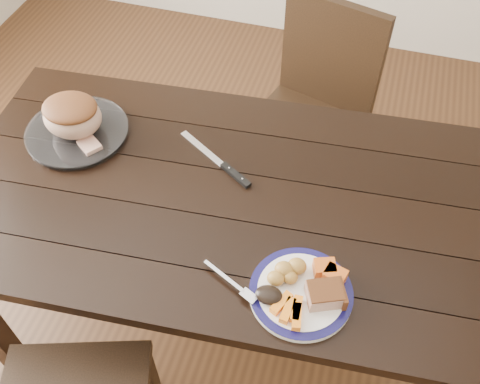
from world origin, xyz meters
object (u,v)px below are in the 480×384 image
(dining_table, at_px, (217,211))
(roast_joint, at_px, (73,117))
(pork_slice, at_px, (325,294))
(serving_platter, at_px, (78,133))
(carving_knife, at_px, (227,168))
(dinner_plate, at_px, (301,293))
(fork, at_px, (234,284))
(chair_far, at_px, (314,104))

(dining_table, height_order, roast_joint, roast_joint)
(pork_slice, bearing_deg, roast_joint, 157.15)
(serving_platter, relative_size, carving_knife, 1.14)
(dining_table, bearing_deg, pork_slice, -35.75)
(dining_table, height_order, pork_slice, pork_slice)
(serving_platter, relative_size, pork_slice, 3.63)
(dinner_plate, height_order, serving_platter, serving_platter)
(dinner_plate, relative_size, fork, 1.59)
(chair_far, xyz_separation_m, fork, (-0.03, -1.03, 0.25))
(serving_platter, bearing_deg, carving_knife, -0.89)
(dinner_plate, relative_size, roast_joint, 1.42)
(dinner_plate, height_order, carving_knife, dinner_plate)
(pork_slice, relative_size, roast_joint, 0.47)
(chair_far, height_order, roast_joint, chair_far)
(dinner_plate, height_order, pork_slice, pork_slice)
(carving_knife, bearing_deg, roast_joint, -149.46)
(roast_joint, bearing_deg, carving_knife, -0.89)
(roast_joint, xyz_separation_m, carving_knife, (0.52, -0.01, -0.07))
(dinner_plate, bearing_deg, pork_slice, -4.76)
(chair_far, relative_size, carving_knife, 3.27)
(dining_table, bearing_deg, roast_joint, 168.55)
(chair_far, relative_size, fork, 5.53)
(chair_far, xyz_separation_m, serving_platter, (-0.68, -0.63, 0.23))
(fork, height_order, carving_knife, fork)
(dinner_plate, xyz_separation_m, carving_knife, (-0.31, 0.36, -0.00))
(fork, xyz_separation_m, roast_joint, (-0.66, 0.40, 0.06))
(roast_joint, bearing_deg, chair_far, 42.72)
(dining_table, xyz_separation_m, chair_far, (0.17, 0.73, -0.13))
(chair_far, xyz_separation_m, dinner_plate, (0.14, -1.00, 0.23))
(dinner_plate, bearing_deg, carving_knife, 130.83)
(chair_far, xyz_separation_m, pork_slice, (0.20, -1.00, 0.27))
(dining_table, relative_size, dinner_plate, 6.23)
(chair_far, bearing_deg, dining_table, 93.07)
(carving_knife, bearing_deg, serving_platter, -149.46)
(fork, relative_size, roast_joint, 0.89)
(serving_platter, height_order, fork, fork)
(dinner_plate, height_order, fork, fork)
(chair_far, distance_m, carving_knife, 0.70)
(dining_table, xyz_separation_m, serving_platter, (-0.51, 0.10, 0.10))
(dinner_plate, xyz_separation_m, roast_joint, (-0.83, 0.37, 0.07))
(roast_joint, bearing_deg, dining_table, -11.45)
(dining_table, distance_m, chair_far, 0.77)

